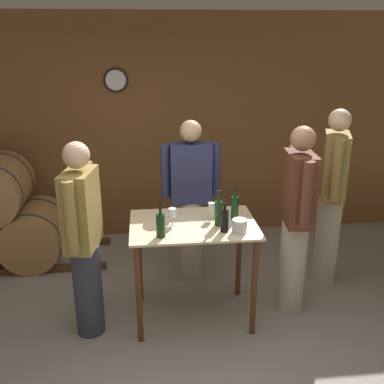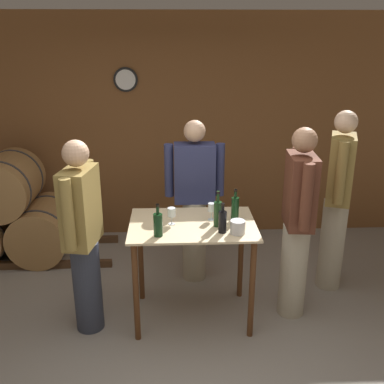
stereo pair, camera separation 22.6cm
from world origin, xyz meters
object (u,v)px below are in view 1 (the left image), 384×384
object	(u,v)px
wine_bottle_center	(224,220)
person_host	(331,195)
wine_glass_near_left	(172,213)
person_visitor_near_door	(83,238)
person_visitor_bearded	(191,199)
ice_bucket	(240,226)
wine_glass_near_center	(212,208)
person_visitor_with_scarf	(296,218)
wine_bottle_left	(219,212)
wine_bottle_right	(235,207)
wine_bottle_far_left	(161,225)

from	to	relation	value
wine_bottle_center	person_host	world-z (taller)	person_host
wine_bottle_center	wine_glass_near_left	world-z (taller)	wine_bottle_center
person_visitor_near_door	wine_bottle_center	bearing A→B (deg)	-3.21
person_host	person_visitor_bearded	distance (m)	1.39
ice_bucket	person_visitor_near_door	distance (m)	1.27
wine_glass_near_left	wine_glass_near_center	xyz separation A→B (m)	(0.34, 0.08, 0.00)
wine_glass_near_center	person_visitor_with_scarf	bearing A→B (deg)	-4.58
wine_bottle_left	wine_bottle_right	distance (m)	0.21
wine_glass_near_left	person_visitor_with_scarf	bearing A→B (deg)	0.96
person_visitor_near_door	wine_glass_near_left	bearing A→B (deg)	9.10
wine_glass_near_center	person_host	distance (m)	1.31
wine_bottle_center	wine_bottle_left	bearing A→B (deg)	101.93
person_host	person_visitor_bearded	xyz separation A→B (m)	(-1.36, 0.23, -0.07)
wine_bottle_right	person_host	xyz separation A→B (m)	(1.04, 0.40, -0.08)
wine_bottle_center	wine_glass_near_center	xyz separation A→B (m)	(-0.07, 0.26, 0.01)
wine_bottle_left	person_visitor_near_door	size ratio (longest dim) A/B	0.18
wine_bottle_far_left	person_host	distance (m)	1.84
ice_bucket	wine_bottle_center	bearing A→B (deg)	167.79
wine_glass_near_center	person_visitor_near_door	world-z (taller)	person_visitor_near_door
wine_glass_near_left	person_host	world-z (taller)	person_host
wine_bottle_right	ice_bucket	bearing A→B (deg)	-93.02
wine_bottle_left	wine_bottle_center	xyz separation A→B (m)	(0.03, -0.13, -0.02)
wine_bottle_left	wine_bottle_center	bearing A→B (deg)	-78.07
wine_bottle_center	wine_glass_near_center	bearing A→B (deg)	104.61
person_visitor_bearded	person_visitor_near_door	distance (m)	1.26
wine_bottle_center	ice_bucket	bearing A→B (deg)	-12.21
ice_bucket	person_visitor_bearded	distance (m)	0.96
wine_bottle_center	person_host	size ratio (longest dim) A/B	0.14
wine_glass_near_center	person_visitor_bearded	distance (m)	0.65
wine_glass_near_center	ice_bucket	distance (m)	0.35
wine_bottle_left	wine_bottle_right	world-z (taller)	wine_bottle_left
wine_bottle_left	person_visitor_with_scarf	xyz separation A→B (m)	(0.70, 0.07, -0.12)
person_visitor_bearded	person_visitor_near_door	bearing A→B (deg)	-139.62
person_host	ice_bucket	bearing A→B (deg)	-147.50
wine_bottle_far_left	ice_bucket	xyz separation A→B (m)	(0.64, 0.02, -0.05)
wine_bottle_left	ice_bucket	bearing A→B (deg)	-46.02
wine_bottle_left	person_visitor_with_scarf	distance (m)	0.72
wine_glass_near_left	wine_bottle_right	bearing A→B (deg)	7.49
wine_bottle_right	person_host	size ratio (longest dim) A/B	0.16
wine_bottle_right	wine_glass_near_center	size ratio (longest dim) A/B	1.82
wine_bottle_right	person_visitor_near_door	distance (m)	1.30
wine_bottle_center	person_host	bearing A→B (deg)	28.78
wine_glass_near_center	person_visitor_bearded	xyz separation A→B (m)	(-0.12, 0.62, -0.14)
wine_bottle_far_left	person_visitor_with_scarf	distance (m)	1.23
wine_bottle_far_left	wine_glass_near_center	xyz separation A→B (m)	(0.45, 0.30, 0.01)
wine_bottle_far_left	wine_glass_near_left	world-z (taller)	wine_bottle_far_left
wine_glass_near_left	ice_bucket	xyz separation A→B (m)	(0.53, -0.21, -0.05)
wine_bottle_far_left	wine_glass_near_center	world-z (taller)	wine_bottle_far_left
wine_bottle_center	wine_glass_near_center	world-z (taller)	wine_bottle_center
wine_bottle_center	ice_bucket	distance (m)	0.13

